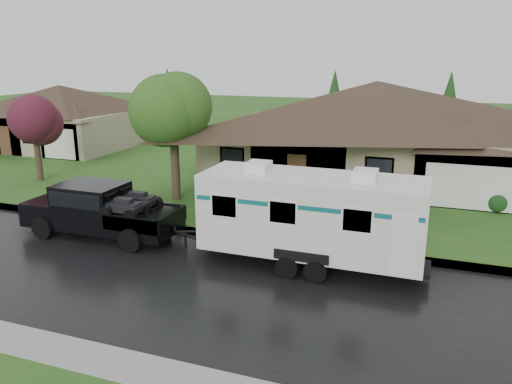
# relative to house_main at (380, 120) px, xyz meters

# --- Properties ---
(ground) EXTENTS (140.00, 140.00, 0.00)m
(ground) POSITION_rel_house_main_xyz_m (-2.29, -13.84, -3.59)
(ground) COLOR #27551A
(ground) RESTS_ON ground
(road) EXTENTS (140.00, 8.00, 0.01)m
(road) POSITION_rel_house_main_xyz_m (-2.29, -15.84, -3.59)
(road) COLOR black
(road) RESTS_ON ground
(curb) EXTENTS (140.00, 0.50, 0.15)m
(curb) POSITION_rel_house_main_xyz_m (-2.29, -11.59, -3.52)
(curb) COLOR gray
(curb) RESTS_ON ground
(lawn) EXTENTS (140.00, 26.00, 0.15)m
(lawn) POSITION_rel_house_main_xyz_m (-2.29, 1.16, -3.52)
(lawn) COLOR #27551A
(lawn) RESTS_ON ground
(house_main) EXTENTS (19.44, 10.80, 6.90)m
(house_main) POSITION_rel_house_main_xyz_m (0.00, 0.00, 0.00)
(house_main) COLOR gray
(house_main) RESTS_ON lawn
(house_far) EXTENTS (10.80, 8.64, 5.80)m
(house_far) POSITION_rel_house_main_xyz_m (-24.07, 2.02, -0.62)
(house_far) COLOR tan
(house_far) RESTS_ON lawn
(tree_left_green) EXTENTS (3.91, 3.91, 6.48)m
(tree_left_green) POSITION_rel_house_main_xyz_m (-8.95, -7.78, 1.05)
(tree_left_green) COLOR #382B1E
(tree_left_green) RESTS_ON lawn
(tree_red) EXTENTS (2.88, 2.88, 4.77)m
(tree_red) POSITION_rel_house_main_xyz_m (-18.25, -7.02, -0.14)
(tree_red) COLOR #382B1E
(tree_red) RESTS_ON lawn
(shrub_row) EXTENTS (13.60, 1.00, 1.00)m
(shrub_row) POSITION_rel_house_main_xyz_m (-0.29, -4.54, -2.94)
(shrub_row) COLOR #143814
(shrub_row) RESTS_ON lawn
(pickup_truck) EXTENTS (6.48, 2.46, 2.16)m
(pickup_truck) POSITION_rel_house_main_xyz_m (-9.52, -13.17, -2.43)
(pickup_truck) COLOR black
(pickup_truck) RESTS_ON ground
(travel_trailer) EXTENTS (7.99, 2.81, 3.59)m
(travel_trailer) POSITION_rel_house_main_xyz_m (-0.70, -13.17, -1.69)
(travel_trailer) COLOR silver
(travel_trailer) RESTS_ON ground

